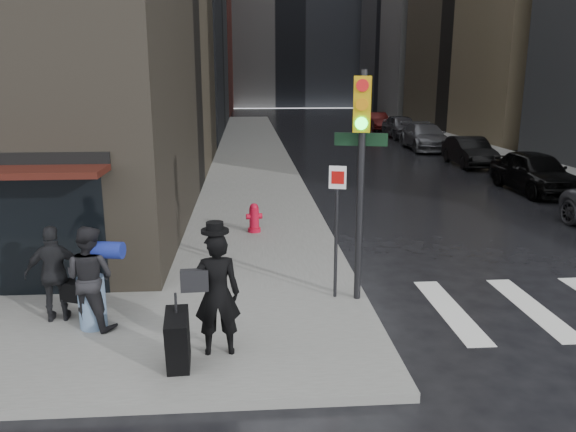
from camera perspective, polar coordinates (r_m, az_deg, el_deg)
name	(u,v)px	position (r m, az deg, el deg)	size (l,w,h in m)	color
ground	(266,341)	(9.59, -2.22, -12.55)	(140.00, 140.00, 0.00)	black
sidewalk_left	(251,145)	(35.83, -3.78, 7.19)	(4.00, 50.00, 0.15)	slate
sidewalk_right	(459,143)	(38.38, 16.97, 7.07)	(3.00, 50.00, 0.15)	slate
bldg_left_far	(135,0)	(72.24, -15.32, 20.43)	(22.00, 20.00, 26.00)	#56231D
bldg_right_far	(473,3)	(72.04, 18.33, 19.85)	(22.00, 20.00, 25.00)	slate
man_overcoat	(209,301)	(8.50, -8.04, -8.57)	(1.09, 1.11, 2.12)	black
man_jeans	(90,277)	(9.94, -19.47, -5.89)	(1.23, 1.01, 1.77)	black
man_greycoat	(55,274)	(10.46, -22.58, -5.43)	(1.04, 0.55, 1.69)	black
traffic_light	(359,157)	(10.16, 7.22, 6.02)	(1.03, 0.60, 4.25)	black
fire_hydrant	(254,219)	(15.32, -3.46, -0.32)	(0.45, 0.35, 0.80)	#B60B24
parked_car_1	(535,172)	(23.25, 23.78, 4.13)	(1.85, 4.60, 1.57)	black
parked_car_2	(469,152)	(29.11, 17.93, 6.24)	(1.50, 4.30, 1.42)	black
parked_car_3	(425,137)	(35.11, 13.74, 7.85)	(2.18, 5.36, 1.56)	#4E4E53
parked_car_4	(401,127)	(41.40, 11.41, 8.90)	(1.94, 4.82, 1.64)	#3D3D42
parked_car_5	(377,121)	(47.62, 9.01, 9.49)	(1.50, 4.30, 1.42)	#3C0D0C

